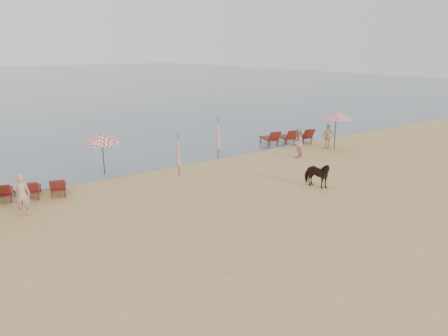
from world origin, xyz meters
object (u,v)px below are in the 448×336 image
Objects in this scene: umbrella_open_left_b at (102,138)px; umbrella_open_right at (336,115)px; umbrella_closed_right at (218,133)px; cow at (317,175)px; beachgoer_left at (22,195)px; beachgoer_right_b at (328,137)px; umbrella_closed_left at (178,150)px; lounger_cluster_left at (32,189)px; beachgoer_right_a at (297,143)px; lounger_cluster_right at (288,137)px.

umbrella_open_right is at bearing 10.86° from umbrella_open_left_b.
umbrella_open_right is at bearing -19.05° from umbrella_closed_right.
beachgoer_left is (-11.76, 4.39, 0.23)m from cow.
umbrella_closed_right is at bearing 8.21° from beachgoer_right_b.
lounger_cluster_left is at bearing 173.26° from umbrella_closed_left.
umbrella_open_right is at bearing 12.09° from lounger_cluster_left.
cow is 8.37m from beachgoer_right_b.
beachgoer_right_a is at bearing 42.30° from cow.
lounger_cluster_left is 1.81× the size of beachgoer_right_a.
umbrella_open_left_b is 1.29× the size of beachgoer_right_a.
umbrella_closed_right is (10.46, 0.79, 1.09)m from lounger_cluster_left.
umbrella_open_right reaches higher than umbrella_closed_left.
beachgoer_right_b is (18.44, 0.66, -0.06)m from beachgoer_left.
umbrella_open_left_b is at bearing -163.61° from lounger_cluster_right.
umbrella_closed_right reaches higher than umbrella_open_left_b.
beachgoer_left is (-4.63, -3.46, -1.08)m from umbrella_open_left_b.
umbrella_open_left_b reaches higher than lounger_cluster_left.
beachgoer_left is at bearing -94.62° from lounger_cluster_left.
umbrella_closed_right is at bearing 21.96° from lounger_cluster_left.
beachgoer_right_a is 1.10× the size of beachgoer_right_b.
umbrella_closed_right is (-6.14, -0.51, 1.02)m from lounger_cluster_right.
lounger_cluster_right is 1.65× the size of umbrella_open_left_b.
beachgoer_right_a is (10.56, -3.25, -1.06)m from umbrella_open_left_b.
umbrella_closed_left is at bearing -150.16° from lounger_cluster_right.
umbrella_open_left_b is 1.53× the size of cow.
cow is at bearing -12.08° from lounger_cluster_left.
umbrella_open_left_b is at bearing 12.37° from beachgoer_right_b.
beachgoer_right_a is (3.42, 4.59, 0.25)m from cow.
lounger_cluster_left is at bearing -175.68° from umbrella_closed_right.
cow is 0.92× the size of beachgoer_right_b.
lounger_cluster_right is 2.34× the size of beachgoer_right_b.
lounger_cluster_right is 3.71m from beachgoer_right_a.
lounger_cluster_left is 12.66m from cow.
umbrella_closed_left is 7.72m from beachgoer_left.
umbrella_open_left_b is at bearing -40.97° from beachgoer_right_a.
umbrella_closed_right reaches higher than cow.
lounger_cluster_left is 17.90m from umbrella_open_right.
umbrella_open_left_b reaches higher than cow.
cow is (4.13, -5.46, -0.73)m from umbrella_closed_left.
lounger_cluster_left is 1.26× the size of umbrella_closed_right.
beachgoer_left reaches higher than cow.
lounger_cluster_right is at bearing 134.19° from umbrella_open_right.
umbrella_closed_left reaches higher than beachgoer_right_a.
umbrella_closed_right is 1.57× the size of beachgoer_right_b.
umbrella_open_right is 1.47× the size of beachgoer_left.
lounger_cluster_right is 9.99m from umbrella_closed_left.
beachgoer_left is at bearing -171.99° from umbrella_closed_left.
lounger_cluster_right is 2.76m from beachgoer_right_b.
umbrella_closed_left is (3.00, -2.38, -0.58)m from umbrella_open_left_b.
lounger_cluster_left is 4.43m from umbrella_open_left_b.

